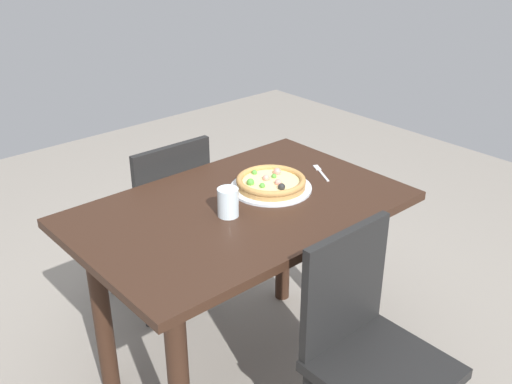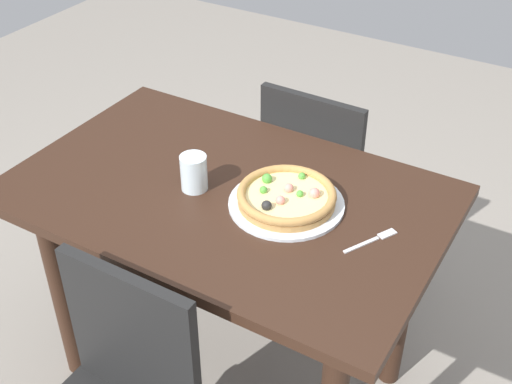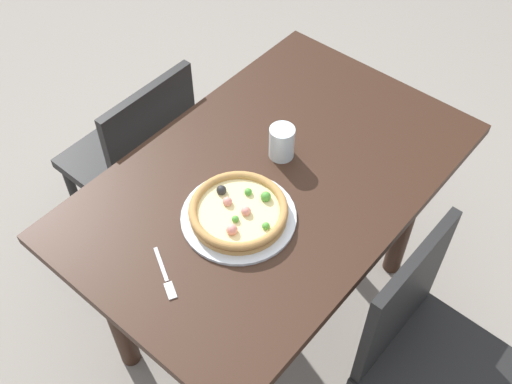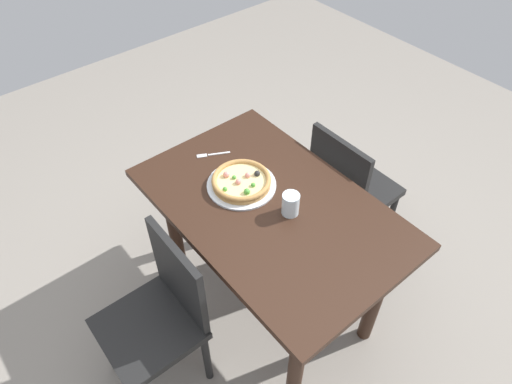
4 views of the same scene
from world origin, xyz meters
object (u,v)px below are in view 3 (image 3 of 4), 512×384
(dining_table, at_px, (271,206))
(fork, at_px, (166,277))
(pizza, at_px, (239,211))
(drinking_glass, at_px, (282,142))
(plate, at_px, (239,217))
(chair_near, at_px, (137,159))
(chair_far, at_px, (427,354))

(dining_table, relative_size, fork, 8.00)
(pizza, xyz_separation_m, drinking_glass, (-0.26, -0.06, 0.02))
(dining_table, bearing_deg, plate, 8.19)
(chair_near, distance_m, plate, 0.72)
(plate, bearing_deg, chair_near, -102.58)
(chair_near, distance_m, fork, 0.80)
(pizza, xyz_separation_m, fork, (0.27, -0.02, -0.03))
(chair_far, distance_m, pizza, 0.69)
(plate, distance_m, drinking_glass, 0.27)
(chair_near, relative_size, drinking_glass, 8.17)
(drinking_glass, bearing_deg, dining_table, 22.47)
(dining_table, height_order, drinking_glass, drinking_glass)
(plate, bearing_deg, pizza, 146.45)
(plate, bearing_deg, dining_table, -171.81)
(drinking_glass, bearing_deg, chair_far, 80.16)
(chair_far, height_order, plate, chair_far)
(pizza, distance_m, fork, 0.27)
(pizza, bearing_deg, plate, -33.55)
(chair_near, bearing_deg, pizza, -102.50)
(fork, xyz_separation_m, drinking_glass, (-0.53, -0.05, 0.05))
(pizza, height_order, drinking_glass, drinking_glass)
(plate, xyz_separation_m, pizza, (-0.00, 0.00, 0.03))
(chair_far, bearing_deg, fork, -53.98)
(dining_table, distance_m, drinking_glass, 0.21)
(plate, height_order, drinking_glass, drinking_glass)
(chair_near, relative_size, plate, 2.70)
(dining_table, distance_m, chair_far, 0.63)
(dining_table, distance_m, plate, 0.23)
(chair_far, bearing_deg, drinking_glass, -98.98)
(chair_far, relative_size, pizza, 3.17)
(dining_table, distance_m, fork, 0.47)
(fork, relative_size, drinking_glass, 1.45)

